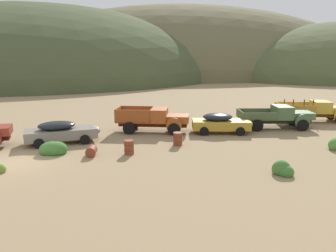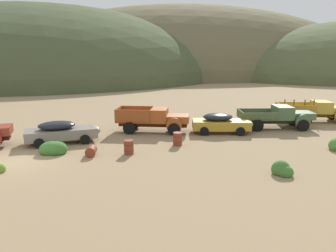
{
  "view_description": "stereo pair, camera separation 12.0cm",
  "coord_description": "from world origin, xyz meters",
  "px_view_note": "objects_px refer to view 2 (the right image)",
  "views": [
    {
      "loc": [
        5.29,
        -19.16,
        6.15
      ],
      "look_at": [
        9.69,
        3.51,
        1.0
      ],
      "focal_mm": 34.95,
      "sensor_mm": 36.0,
      "label": 1
    },
    {
      "loc": [
        5.41,
        -19.18,
        6.15
      ],
      "look_at": [
        9.69,
        3.51,
        1.0
      ],
      "focal_mm": 34.95,
      "sensor_mm": 36.0,
      "label": 2
    }
  ],
  "objects_px": {
    "car_primer_gray": "(64,131)",
    "truck_oxide_orange": "(158,119)",
    "car_mustard": "(223,123)",
    "oil_drum_by_truck": "(178,139)",
    "oil_drum_tipped": "(91,151)",
    "oil_drum_spare": "(129,147)",
    "truck_weathered_green": "(281,117)",
    "truck_faded_yellow": "(319,111)"
  },
  "relations": [
    {
      "from": "truck_weathered_green",
      "to": "truck_faded_yellow",
      "type": "height_order",
      "value": "truck_faded_yellow"
    },
    {
      "from": "truck_oxide_orange",
      "to": "oil_drum_tipped",
      "type": "height_order",
      "value": "truck_oxide_orange"
    },
    {
      "from": "truck_oxide_orange",
      "to": "car_mustard",
      "type": "relative_size",
      "value": 1.21
    },
    {
      "from": "oil_drum_tipped",
      "to": "car_primer_gray",
      "type": "bearing_deg",
      "value": 120.05
    },
    {
      "from": "car_mustard",
      "to": "oil_drum_by_truck",
      "type": "bearing_deg",
      "value": -133.91
    },
    {
      "from": "car_mustard",
      "to": "truck_faded_yellow",
      "type": "height_order",
      "value": "truck_faded_yellow"
    },
    {
      "from": "truck_oxide_orange",
      "to": "truck_weathered_green",
      "type": "bearing_deg",
      "value": 13.08
    },
    {
      "from": "oil_drum_by_truck",
      "to": "truck_weathered_green",
      "type": "bearing_deg",
      "value": 20.1
    },
    {
      "from": "car_primer_gray",
      "to": "truck_faded_yellow",
      "type": "relative_size",
      "value": 0.77
    },
    {
      "from": "oil_drum_by_truck",
      "to": "oil_drum_tipped",
      "type": "bearing_deg",
      "value": -167.37
    },
    {
      "from": "truck_oxide_orange",
      "to": "truck_weathered_green",
      "type": "relative_size",
      "value": 0.95
    },
    {
      "from": "car_mustard",
      "to": "oil_drum_spare",
      "type": "distance_m",
      "value": 8.76
    },
    {
      "from": "car_primer_gray",
      "to": "truck_weathered_green",
      "type": "bearing_deg",
      "value": -4.7
    },
    {
      "from": "truck_oxide_orange",
      "to": "car_mustard",
      "type": "bearing_deg",
      "value": 1.91
    },
    {
      "from": "car_primer_gray",
      "to": "truck_weathered_green",
      "type": "distance_m",
      "value": 17.36
    },
    {
      "from": "oil_drum_by_truck",
      "to": "truck_oxide_orange",
      "type": "bearing_deg",
      "value": 99.82
    },
    {
      "from": "oil_drum_tipped",
      "to": "oil_drum_by_truck",
      "type": "height_order",
      "value": "oil_drum_by_truck"
    },
    {
      "from": "truck_oxide_orange",
      "to": "oil_drum_spare",
      "type": "distance_m",
      "value": 6.19
    },
    {
      "from": "car_mustard",
      "to": "oil_drum_spare",
      "type": "xyz_separation_m",
      "value": [
        -7.66,
        -4.24,
        -0.37
      ]
    },
    {
      "from": "truck_weathered_green",
      "to": "oil_drum_by_truck",
      "type": "distance_m",
      "value": 10.26
    },
    {
      "from": "car_primer_gray",
      "to": "car_mustard",
      "type": "bearing_deg",
      "value": -5.86
    },
    {
      "from": "truck_weathered_green",
      "to": "oil_drum_by_truck",
      "type": "relative_size",
      "value": 6.97
    },
    {
      "from": "car_primer_gray",
      "to": "truck_faded_yellow",
      "type": "bearing_deg",
      "value": -0.92
    },
    {
      "from": "car_primer_gray",
      "to": "truck_oxide_orange",
      "type": "relative_size",
      "value": 0.88
    },
    {
      "from": "car_primer_gray",
      "to": "oil_drum_tipped",
      "type": "xyz_separation_m",
      "value": [
        1.99,
        -3.43,
        -0.51
      ]
    },
    {
      "from": "oil_drum_spare",
      "to": "truck_oxide_orange",
      "type": "bearing_deg",
      "value": 64.17
    },
    {
      "from": "truck_faded_yellow",
      "to": "car_mustard",
      "type": "bearing_deg",
      "value": -151.42
    },
    {
      "from": "truck_weathered_green",
      "to": "oil_drum_spare",
      "type": "distance_m",
      "value": 13.93
    },
    {
      "from": "oil_drum_tipped",
      "to": "truck_faded_yellow",
      "type": "bearing_deg",
      "value": 18.27
    },
    {
      "from": "car_primer_gray",
      "to": "car_mustard",
      "type": "relative_size",
      "value": 1.06
    },
    {
      "from": "car_mustard",
      "to": "oil_drum_by_truck",
      "type": "relative_size",
      "value": 5.49
    },
    {
      "from": "car_primer_gray",
      "to": "truck_oxide_orange",
      "type": "height_order",
      "value": "truck_oxide_orange"
    },
    {
      "from": "car_mustard",
      "to": "oil_drum_tipped",
      "type": "relative_size",
      "value": 5.5
    },
    {
      "from": "truck_oxide_orange",
      "to": "truck_faded_yellow",
      "type": "distance_m",
      "value": 15.26
    },
    {
      "from": "car_mustard",
      "to": "oil_drum_spare",
      "type": "relative_size",
      "value": 5.56
    },
    {
      "from": "truck_weathered_green",
      "to": "truck_oxide_orange",
      "type": "bearing_deg",
      "value": -173.64
    },
    {
      "from": "truck_oxide_orange",
      "to": "truck_weathered_green",
      "type": "xyz_separation_m",
      "value": [
        10.34,
        -0.64,
        -0.02
      ]
    },
    {
      "from": "oil_drum_spare",
      "to": "truck_faded_yellow",
      "type": "bearing_deg",
      "value": 20.73
    },
    {
      "from": "truck_oxide_orange",
      "to": "truck_faded_yellow",
      "type": "bearing_deg",
      "value": 21.24
    },
    {
      "from": "truck_weathered_green",
      "to": "truck_faded_yellow",
      "type": "xyz_separation_m",
      "value": [
        4.86,
        1.87,
        0.01
      ]
    },
    {
      "from": "car_primer_gray",
      "to": "truck_faded_yellow",
      "type": "xyz_separation_m",
      "value": [
        22.17,
        3.23,
        0.19
      ]
    },
    {
      "from": "truck_oxide_orange",
      "to": "truck_weathered_green",
      "type": "height_order",
      "value": "truck_oxide_orange"
    }
  ]
}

